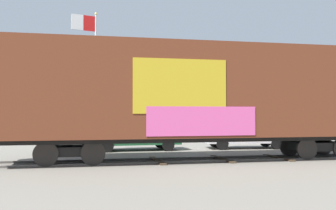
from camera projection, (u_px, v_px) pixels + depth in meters
ground_plane at (170, 161)px, 16.65m from camera, size 260.00×260.00×0.00m
track at (138, 161)px, 16.33m from camera, size 60.02×3.84×0.08m
freight_car at (201, 93)px, 16.94m from camera, size 16.27×3.64×4.96m
flagpole at (90, 56)px, 26.70m from camera, size 1.65×0.66×8.60m
hillside at (107, 99)px, 87.58m from camera, size 139.21×43.65×14.37m
parked_car_green at (134, 133)px, 21.54m from camera, size 4.71×2.18×1.81m
parked_car_white at (244, 134)px, 22.76m from camera, size 4.53×2.19×1.56m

